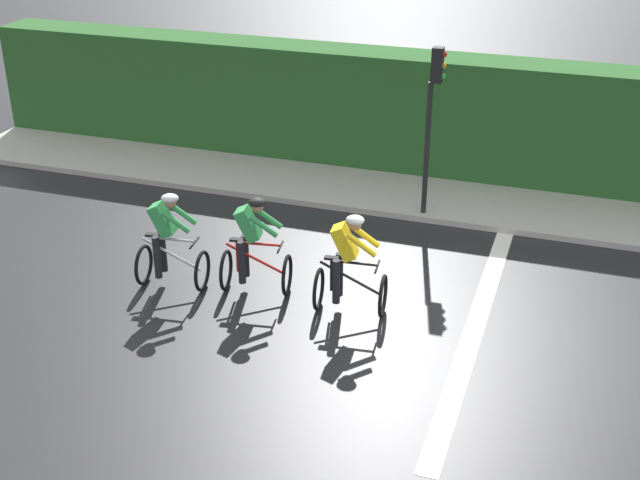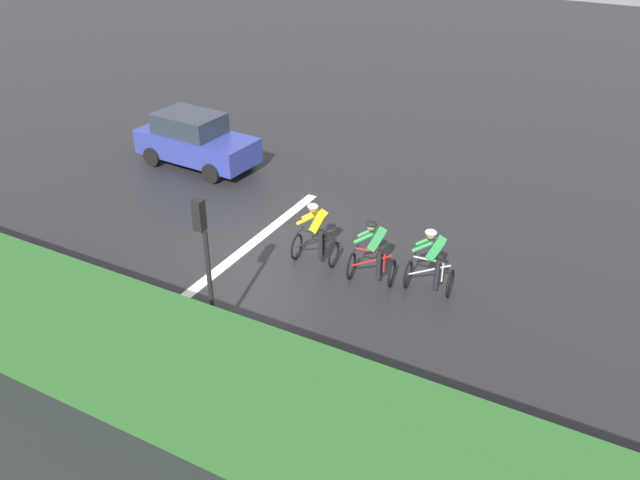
{
  "view_description": "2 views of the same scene",
  "coord_description": "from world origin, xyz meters",
  "px_view_note": "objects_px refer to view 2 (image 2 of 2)",
  "views": [
    {
      "loc": [
        -11.3,
        -1.44,
        6.95
      ],
      "look_at": [
        0.7,
        2.59,
        0.74
      ],
      "focal_mm": 48.08,
      "sensor_mm": 36.0,
      "label": 1
    },
    {
      "loc": [
        12.67,
        8.95,
        9.08
      ],
      "look_at": [
        0.65,
        2.39,
        1.21
      ],
      "focal_mm": 37.78,
      "sensor_mm": 36.0,
      "label": 2
    }
  ],
  "objects_px": {
    "cyclist_mid": "(316,235)",
    "traffic_light_near_crossing": "(204,251)",
    "car_navy": "(195,140)",
    "cyclist_second": "(374,254)",
    "cyclist_lead": "(432,263)"
  },
  "relations": [
    {
      "from": "traffic_light_near_crossing",
      "to": "car_navy",
      "type": "bearing_deg",
      "value": -140.41
    },
    {
      "from": "car_navy",
      "to": "cyclist_lead",
      "type": "bearing_deg",
      "value": 70.39
    },
    {
      "from": "car_navy",
      "to": "cyclist_second",
      "type": "bearing_deg",
      "value": 65.76
    },
    {
      "from": "cyclist_mid",
      "to": "car_navy",
      "type": "distance_m",
      "value": 7.44
    },
    {
      "from": "cyclist_second",
      "to": "traffic_light_near_crossing",
      "type": "distance_m",
      "value": 4.48
    },
    {
      "from": "cyclist_mid",
      "to": "cyclist_second",
      "type": "bearing_deg",
      "value": 85.38
    },
    {
      "from": "cyclist_mid",
      "to": "cyclist_lead",
      "type": "bearing_deg",
      "value": 92.84
    },
    {
      "from": "car_navy",
      "to": "traffic_light_near_crossing",
      "type": "relative_size",
      "value": 1.25
    },
    {
      "from": "cyclist_second",
      "to": "cyclist_lead",
      "type": "bearing_deg",
      "value": 101.65
    },
    {
      "from": "car_navy",
      "to": "cyclist_mid",
      "type": "bearing_deg",
      "value": 61.5
    },
    {
      "from": "cyclist_second",
      "to": "cyclist_mid",
      "type": "xyz_separation_m",
      "value": [
        -0.13,
        -1.64,
        0.0
      ]
    },
    {
      "from": "car_navy",
      "to": "traffic_light_near_crossing",
      "type": "distance_m",
      "value": 9.68
    },
    {
      "from": "cyclist_lead",
      "to": "cyclist_mid",
      "type": "bearing_deg",
      "value": -87.16
    },
    {
      "from": "cyclist_mid",
      "to": "traffic_light_near_crossing",
      "type": "xyz_separation_m",
      "value": [
        3.84,
        -0.42,
        1.43
      ]
    },
    {
      "from": "cyclist_lead",
      "to": "cyclist_mid",
      "type": "distance_m",
      "value": 3.01
    }
  ]
}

